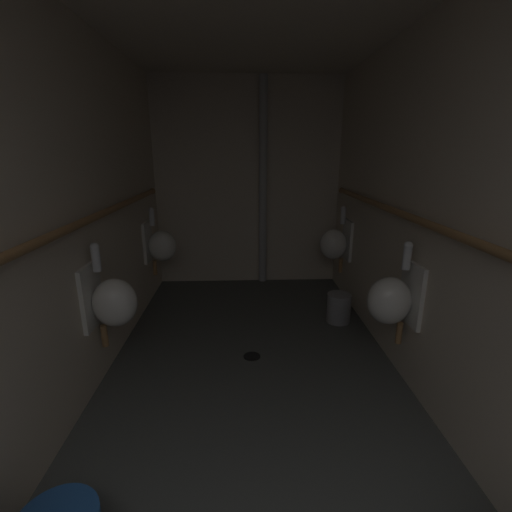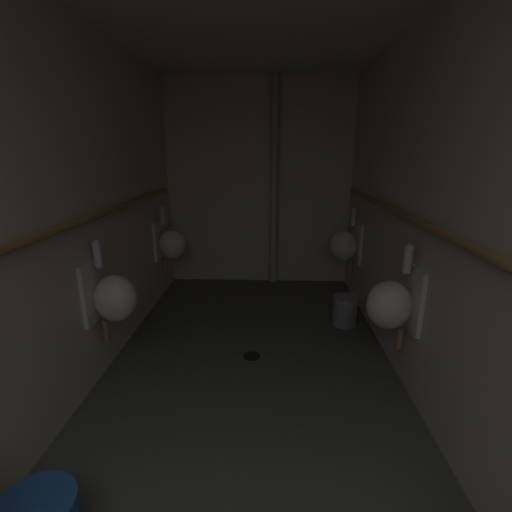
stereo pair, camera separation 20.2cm
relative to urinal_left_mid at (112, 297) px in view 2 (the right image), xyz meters
name	(u,v)px [view 2 (the right image)]	position (x,y,z in m)	size (l,w,h in m)	color
floor	(250,383)	(0.97, -0.01, -0.68)	(2.35, 4.39, 0.08)	#4C4F4C
wall_left	(75,213)	(-0.18, -0.01, 0.60)	(0.06, 4.39, 2.47)	beige
wall_right	(429,215)	(2.12, -0.01, 0.60)	(0.06, 4.39, 2.47)	beige
wall_back	(259,184)	(0.97, 2.15, 0.60)	(2.35, 0.06, 2.47)	beige
urinal_left_mid	(112,297)	(0.00, 0.00, 0.00)	(0.32, 0.30, 0.76)	silver
urinal_left_far	(171,243)	(0.00, 1.54, 0.00)	(0.32, 0.30, 0.76)	silver
urinal_right_mid	(392,303)	(1.94, -0.04, 0.00)	(0.32, 0.30, 0.76)	silver
urinal_right_far	(345,245)	(1.94, 1.54, 0.00)	(0.32, 0.30, 0.76)	silver
supply_pipe_left	(90,218)	(-0.09, 0.00, 0.56)	(0.06, 3.54, 0.06)	#9E7042
supply_pipe_right	(415,221)	(2.03, -0.03, 0.56)	(0.06, 3.61, 0.06)	#9E7042
standpipe_back_wall	(274,185)	(1.15, 2.04, 0.60)	(0.09, 0.09, 2.42)	#B2B2B2
floor_drain	(252,356)	(0.97, 0.30, -0.64)	(0.14, 0.14, 0.01)	black
waste_bin	(345,311)	(1.84, 0.91, -0.50)	(0.23, 0.23, 0.29)	gray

